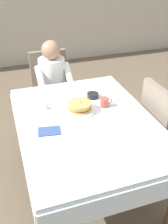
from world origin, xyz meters
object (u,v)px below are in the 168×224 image
diner_person (53,80)px  chair_diner (51,85)px  knife_right_of_plate (100,108)px  dining_table_main (86,128)px  cup_coffee (105,102)px  breakfast_stack (80,106)px  syrup_pitcher (45,105)px  fork_left_of_plate (59,116)px  bowl_butter (93,95)px  chair_right_side (163,124)px  spoon_near_edge (96,129)px  plate_breakfast (79,110)px

diner_person → chair_diner: bearing=-90.0°
knife_right_of_plate → dining_table_main: bearing=126.9°
cup_coffee → breakfast_stack: bearing=-179.8°
breakfast_stack → syrup_pitcher: bearing=155.5°
fork_left_of_plate → knife_right_of_plate: bearing=-85.0°
diner_person → cup_coffee: diner_person is taller
bowl_butter → chair_right_side: bearing=-30.2°
dining_table_main → diner_person: (-0.06, 1.01, 0.02)m
dining_table_main → bowl_butter: bearing=62.0°
bowl_butter → knife_right_of_plate: bowl_butter is taller
bowl_butter → syrup_pitcher: syrup_pitcher is taller
breakfast_stack → diner_person: bearing=93.1°
breakfast_stack → spoon_near_edge: size_ratio=1.43×
chair_right_side → breakfast_stack: 0.84m
spoon_near_edge → cup_coffee: bearing=73.4°
plate_breakfast → breakfast_stack: 0.04m
chair_right_side → bowl_butter: size_ratio=8.45×
breakfast_stack → spoon_near_edge: bearing=-83.4°
knife_right_of_plate → spoon_near_edge: (-0.15, -0.28, 0.00)m
chair_diner → knife_right_of_plate: (0.23, -1.04, 0.21)m
chair_right_side → fork_left_of_plate: 1.00m
breakfast_stack → plate_breakfast: bearing=-158.3°
chair_diner → chair_right_side: (0.83, -1.17, 0.00)m
knife_right_of_plate → spoon_near_edge: 0.32m
bowl_butter → breakfast_stack: bearing=-135.4°
chair_right_side → knife_right_of_plate: chair_right_side is taller
cup_coffee → fork_left_of_plate: (-0.43, -0.02, -0.04)m
bowl_butter → fork_left_of_plate: size_ratio=0.61×
breakfast_stack → knife_right_of_plate: 0.19m
plate_breakfast → cup_coffee: (0.24, 0.00, 0.03)m
chair_right_side → chair_diner: bearing=-144.7°
chair_diner → knife_right_of_plate: chair_diner is taller
syrup_pitcher → fork_left_of_plate: size_ratio=0.44×
chair_right_side → breakfast_stack: (-0.78, 0.15, 0.26)m
breakfast_stack → knife_right_of_plate: breakfast_stack is taller
cup_coffee → fork_left_of_plate: size_ratio=0.63×
cup_coffee → spoon_near_edge: size_ratio=0.75×
chair_diner → bowl_butter: size_ratio=8.45×
chair_diner → syrup_pitcher: (-0.23, -0.89, 0.25)m
diner_person → breakfast_stack: (0.05, -0.86, 0.12)m
plate_breakfast → breakfast_stack: (0.00, 0.00, 0.04)m
syrup_pitcher → diner_person: bearing=72.5°
plate_breakfast → bowl_butter: size_ratio=2.55×
breakfast_stack → spoon_near_edge: 0.31m
chair_diner → breakfast_stack: size_ratio=4.33×
fork_left_of_plate → chair_right_side: bearing=-92.7°
dining_table_main → bowl_butter: (0.18, 0.34, 0.11)m
chair_diner → diner_person: bearing=90.0°
diner_person → knife_right_of_plate: diner_person is taller
bowl_butter → knife_right_of_plate: 0.21m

